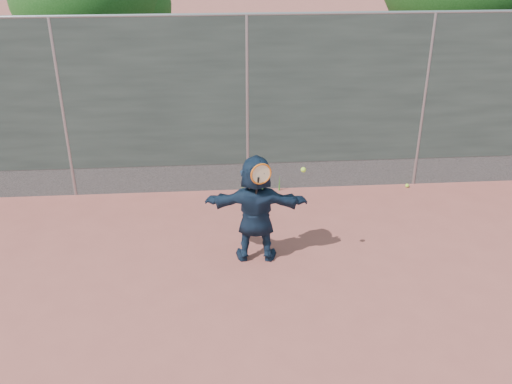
{
  "coord_description": "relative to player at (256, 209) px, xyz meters",
  "views": [
    {
      "loc": [
        -0.55,
        -5.6,
        4.4
      ],
      "look_at": [
        -0.02,
        1.27,
        1.03
      ],
      "focal_mm": 40.0,
      "sensor_mm": 36.0,
      "label": 1
    }
  ],
  "objects": [
    {
      "name": "swing_action",
      "position": [
        0.1,
        -0.2,
        0.6
      ],
      "size": [
        0.72,
        0.14,
        0.51
      ],
      "color": "#D25A13",
      "rests_on": "ground"
    },
    {
      "name": "fence",
      "position": [
        0.02,
        2.23,
        0.81
      ],
      "size": [
        20.0,
        0.06,
        3.03
      ],
      "color": "#38423D",
      "rests_on": "ground"
    },
    {
      "name": "weed_clump",
      "position": [
        0.32,
        2.12,
        -0.64
      ],
      "size": [
        0.68,
        0.07,
        0.3
      ],
      "color": "#387226",
      "rests_on": "ground"
    },
    {
      "name": "ball_ground",
      "position": [
        2.87,
        2.08,
        -0.74
      ],
      "size": [
        0.07,
        0.07,
        0.07
      ],
      "primitive_type": "sphere",
      "color": "#ADDB30",
      "rests_on": "ground"
    },
    {
      "name": "ground",
      "position": [
        0.02,
        -1.27,
        -0.77
      ],
      "size": [
        80.0,
        80.0,
        0.0
      ],
      "primitive_type": "plane",
      "color": "#9E4C42",
      "rests_on": "ground"
    },
    {
      "name": "player",
      "position": [
        0.0,
        0.0,
        0.0
      ],
      "size": [
        1.46,
        0.57,
        1.54
      ],
      "primitive_type": "imported",
      "rotation": [
        0.0,
        0.0,
        3.06
      ],
      "color": "#16263D",
      "rests_on": "ground"
    }
  ]
}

